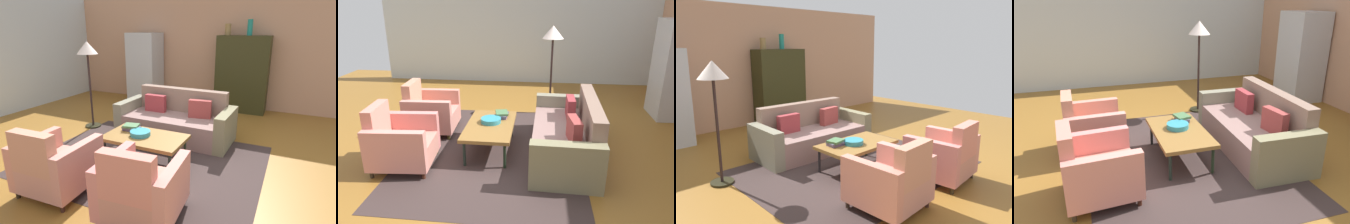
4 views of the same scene
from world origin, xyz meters
The scene contains 10 objects.
ground_plane centered at (0.00, 0.00, 0.00)m, with size 10.49×10.49×0.00m, color #8D5E24.
wall_left centered at (-4.37, 0.00, 1.40)m, with size 0.12×7.29×2.80m, color silver.
area_rug centered at (-0.18, -0.03, 0.00)m, with size 3.40×2.60×0.01m, color #3A2C2A.
couch centered at (-0.18, 1.11, 0.29)m, with size 2.12×0.95×0.86m.
coffee_table centered at (-0.18, -0.08, 0.38)m, with size 1.20×0.70×0.42m.
armchair_left centered at (-0.78, -1.25, 0.34)m, with size 0.84×0.84×0.88m.
armchair_right centered at (0.42, -1.25, 0.34)m, with size 0.86×0.86×0.88m.
fruit_bowl centered at (-0.26, -0.08, 0.45)m, with size 0.30×0.30×0.07m, color teal.
book_stack centered at (-0.50, 0.06, 0.46)m, with size 0.27×0.23×0.09m.
floor_lamp centered at (-1.95, 0.85, 1.44)m, with size 0.40×0.40×1.72m.
Camera 2 is at (4.07, 0.64, 2.22)m, focal length 33.24 mm.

